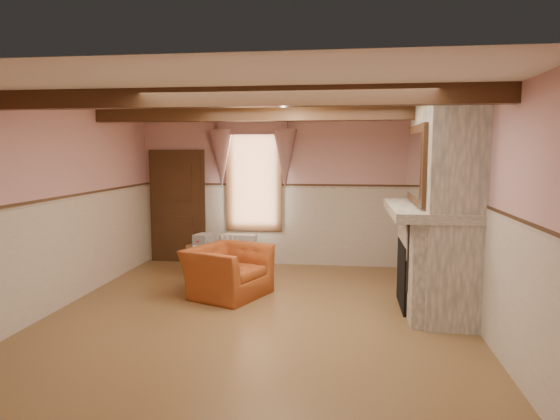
# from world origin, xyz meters

# --- Properties ---
(floor) EXTENTS (5.50, 6.00, 0.01)m
(floor) POSITION_xyz_m (0.00, 0.00, 0.00)
(floor) COLOR brown
(floor) RESTS_ON ground
(ceiling) EXTENTS (5.50, 6.00, 0.01)m
(ceiling) POSITION_xyz_m (0.00, 0.00, 2.80)
(ceiling) COLOR silver
(ceiling) RESTS_ON wall_back
(wall_back) EXTENTS (5.50, 0.02, 2.80)m
(wall_back) POSITION_xyz_m (0.00, 3.00, 1.40)
(wall_back) COLOR tan
(wall_back) RESTS_ON floor
(wall_front) EXTENTS (5.50, 0.02, 2.80)m
(wall_front) POSITION_xyz_m (0.00, -3.00, 1.40)
(wall_front) COLOR tan
(wall_front) RESTS_ON floor
(wall_left) EXTENTS (0.02, 6.00, 2.80)m
(wall_left) POSITION_xyz_m (-2.75, 0.00, 1.40)
(wall_left) COLOR tan
(wall_left) RESTS_ON floor
(wall_right) EXTENTS (0.02, 6.00, 2.80)m
(wall_right) POSITION_xyz_m (2.75, 0.00, 1.40)
(wall_right) COLOR tan
(wall_right) RESTS_ON floor
(wainscot) EXTENTS (5.50, 6.00, 1.50)m
(wainscot) POSITION_xyz_m (0.00, 0.00, 0.75)
(wainscot) COLOR beige
(wainscot) RESTS_ON floor
(chair_rail) EXTENTS (5.50, 6.00, 0.08)m
(chair_rail) POSITION_xyz_m (0.00, 0.00, 1.50)
(chair_rail) COLOR black
(chair_rail) RESTS_ON wainscot
(firebox) EXTENTS (0.20, 0.95, 0.90)m
(firebox) POSITION_xyz_m (2.00, 0.60, 0.45)
(firebox) COLOR black
(firebox) RESTS_ON floor
(armchair) EXTENTS (1.35, 1.43, 0.74)m
(armchair) POSITION_xyz_m (-0.60, 0.79, 0.37)
(armchair) COLOR #994219
(armchair) RESTS_ON floor
(side_table) EXTENTS (0.64, 0.64, 0.55)m
(side_table) POSITION_xyz_m (-1.29, 1.79, 0.28)
(side_table) COLOR brown
(side_table) RESTS_ON floor
(book_stack) EXTENTS (0.34, 0.38, 0.20)m
(book_stack) POSITION_xyz_m (-1.25, 1.79, 0.65)
(book_stack) COLOR #B7AD8C
(book_stack) RESTS_ON side_table
(radiator) EXTENTS (0.72, 0.26, 0.60)m
(radiator) POSITION_xyz_m (-0.86, 2.70, 0.30)
(radiator) COLOR silver
(radiator) RESTS_ON floor
(bowl) EXTENTS (0.35, 0.35, 0.09)m
(bowl) POSITION_xyz_m (2.24, 0.55, 1.46)
(bowl) COLOR brown
(bowl) RESTS_ON mantel
(mantel_clock) EXTENTS (0.14, 0.24, 0.20)m
(mantel_clock) POSITION_xyz_m (2.24, 1.10, 1.52)
(mantel_clock) COLOR black
(mantel_clock) RESTS_ON mantel
(oil_lamp) EXTENTS (0.11, 0.11, 0.28)m
(oil_lamp) POSITION_xyz_m (2.24, 0.80, 1.56)
(oil_lamp) COLOR #D4893B
(oil_lamp) RESTS_ON mantel
(candle_red) EXTENTS (0.06, 0.06, 0.16)m
(candle_red) POSITION_xyz_m (2.24, -0.12, 1.50)
(candle_red) COLOR #B2162C
(candle_red) RESTS_ON mantel
(jar_yellow) EXTENTS (0.06, 0.06, 0.12)m
(jar_yellow) POSITION_xyz_m (2.24, 0.32, 1.48)
(jar_yellow) COLOR gold
(jar_yellow) RESTS_ON mantel
(fireplace) EXTENTS (0.85, 2.00, 2.80)m
(fireplace) POSITION_xyz_m (2.42, 0.60, 1.40)
(fireplace) COLOR gray
(fireplace) RESTS_ON floor
(mantel) EXTENTS (1.05, 2.05, 0.12)m
(mantel) POSITION_xyz_m (2.24, 0.60, 1.36)
(mantel) COLOR gray
(mantel) RESTS_ON fireplace
(overmantel_mirror) EXTENTS (0.06, 1.44, 1.04)m
(overmantel_mirror) POSITION_xyz_m (2.06, 0.60, 1.97)
(overmantel_mirror) COLOR silver
(overmantel_mirror) RESTS_ON fireplace
(door) EXTENTS (1.10, 0.10, 2.10)m
(door) POSITION_xyz_m (-2.10, 2.94, 1.05)
(door) COLOR black
(door) RESTS_ON floor
(window) EXTENTS (1.06, 0.08, 2.02)m
(window) POSITION_xyz_m (-0.60, 2.97, 1.65)
(window) COLOR white
(window) RESTS_ON wall_back
(window_drapes) EXTENTS (1.30, 0.14, 1.40)m
(window_drapes) POSITION_xyz_m (-0.60, 2.88, 2.25)
(window_drapes) COLOR gray
(window_drapes) RESTS_ON wall_back
(ceiling_beam_front) EXTENTS (5.50, 0.18, 0.20)m
(ceiling_beam_front) POSITION_xyz_m (0.00, -1.20, 2.70)
(ceiling_beam_front) COLOR black
(ceiling_beam_front) RESTS_ON ceiling
(ceiling_beam_back) EXTENTS (5.50, 0.18, 0.20)m
(ceiling_beam_back) POSITION_xyz_m (0.00, 1.20, 2.70)
(ceiling_beam_back) COLOR black
(ceiling_beam_back) RESTS_ON ceiling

